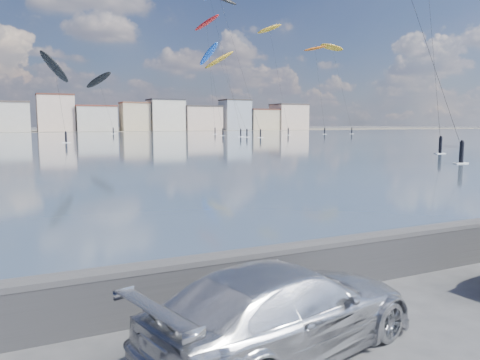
# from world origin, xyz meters

# --- Properties ---
(bay_water) EXTENTS (500.00, 177.00, 0.00)m
(bay_water) POSITION_xyz_m (0.00, 91.50, 0.01)
(bay_water) COLOR #364A60
(bay_water) RESTS_ON ground
(far_shore_strip) EXTENTS (500.00, 60.00, 0.00)m
(far_shore_strip) POSITION_xyz_m (0.00, 200.00, 0.01)
(far_shore_strip) COLOR #4C473D
(far_shore_strip) RESTS_ON ground
(seawall) EXTENTS (400.00, 0.36, 1.08)m
(seawall) POSITION_xyz_m (0.00, 2.70, 0.58)
(seawall) COLOR #28282B
(seawall) RESTS_ON ground
(far_buildings) EXTENTS (240.79, 13.26, 14.60)m
(far_buildings) POSITION_xyz_m (1.31, 186.00, 6.03)
(far_buildings) COLOR beige
(far_buildings) RESTS_ON ground
(car_silver) EXTENTS (5.01, 3.03, 1.36)m
(car_silver) POSITION_xyz_m (0.17, 0.74, 0.68)
(car_silver) COLOR silver
(car_silver) RESTS_ON ground
(kitesurfer_2) EXTENTS (4.66, 18.91, 26.03)m
(kitesurfer_2) POSITION_xyz_m (47.13, 120.39, 22.41)
(kitesurfer_2) COLOR blue
(kitesurfer_2) RESTS_ON ground
(kitesurfer_7) EXTENTS (6.69, 11.79, 35.43)m
(kitesurfer_7) POSITION_xyz_m (49.99, 129.01, 32.68)
(kitesurfer_7) COLOR red
(kitesurfer_7) RESTS_ON ground
(kitesurfer_9) EXTENTS (8.46, 16.16, 33.06)m
(kitesurfer_9) POSITION_xyz_m (65.84, 118.81, 30.25)
(kitesurfer_9) COLOR #BF8C19
(kitesurfer_9) RESTS_ON ground
(kitesurfer_13) EXTENTS (7.32, 15.48, 16.76)m
(kitesurfer_13) POSITION_xyz_m (3.98, 89.32, 13.46)
(kitesurfer_13) COLOR black
(kitesurfer_13) RESTS_ON ground
(kitesurfer_15) EXTENTS (8.92, 18.41, 20.42)m
(kitesurfer_15) POSITION_xyz_m (22.07, 153.26, 16.94)
(kitesurfer_15) COLOR black
(kitesurfer_15) RESTS_ON ground
(kitesurfer_16) EXTENTS (5.55, 11.81, 26.90)m
(kitesurfer_16) POSITION_xyz_m (80.40, 116.46, 25.24)
(kitesurfer_16) COLOR orange
(kitesurfer_16) RESTS_ON ground
(kitesurfer_17) EXTENTS (9.22, 13.64, 28.74)m
(kitesurfer_17) POSITION_xyz_m (89.33, 120.10, 26.85)
(kitesurfer_17) COLOR #BF8C19
(kitesurfer_17) RESTS_ON ground
(kitesurfer_18) EXTENTS (8.93, 16.51, 22.61)m
(kitesurfer_18) POSITION_xyz_m (45.37, 108.54, 19.28)
(kitesurfer_18) COLOR #BF8C19
(kitesurfer_18) RESTS_ON ground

